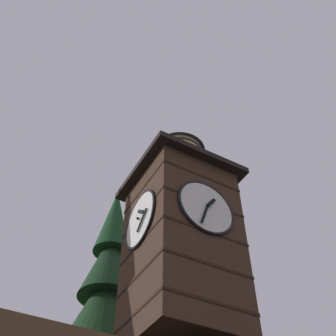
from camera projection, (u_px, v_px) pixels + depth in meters
clock_tower at (181, 235)px, 15.58m from camera, size 3.95×3.95×9.83m
flying_bird_high at (209, 170)px, 24.56m from camera, size 0.39×0.54×0.13m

